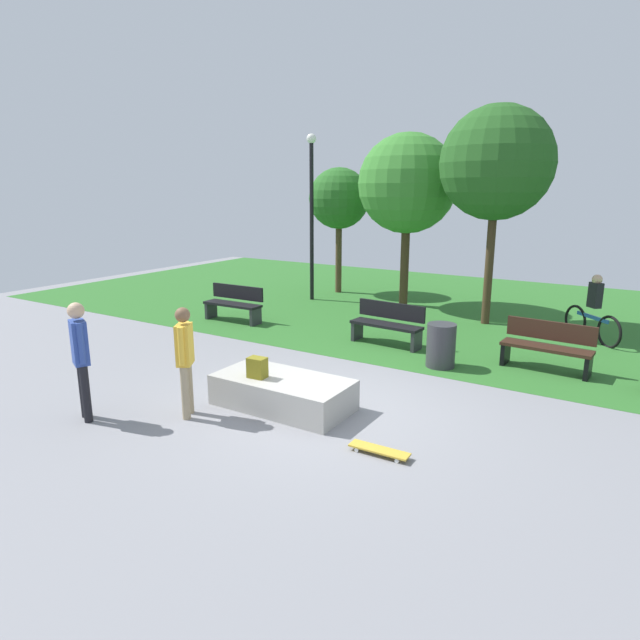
# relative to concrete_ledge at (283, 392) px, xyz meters

# --- Properties ---
(ground_plane) EXTENTS (28.00, 28.00, 0.00)m
(ground_plane) POSITION_rel_concrete_ledge_xyz_m (0.67, 0.29, -0.24)
(ground_plane) COLOR gray
(grass_lawn) EXTENTS (26.60, 11.68, 0.01)m
(grass_lawn) POSITION_rel_concrete_ledge_xyz_m (0.67, 8.44, -0.24)
(grass_lawn) COLOR #2D6B28
(grass_lawn) RESTS_ON ground_plane
(concrete_ledge) EXTENTS (2.14, 1.06, 0.48)m
(concrete_ledge) POSITION_rel_concrete_ledge_xyz_m (0.00, 0.00, 0.00)
(concrete_ledge) COLOR #A8A59E
(concrete_ledge) RESTS_ON ground_plane
(backpack_on_ledge) EXTENTS (0.29, 0.22, 0.32)m
(backpack_on_ledge) POSITION_rel_concrete_ledge_xyz_m (-0.33, -0.20, 0.40)
(backpack_on_ledge) COLOR olive
(backpack_on_ledge) RESTS_ON concrete_ledge
(skater_performing_trick) EXTENTS (0.34, 0.38, 1.66)m
(skater_performing_trick) POSITION_rel_concrete_ledge_xyz_m (-1.00, -1.03, 0.73)
(skater_performing_trick) COLOR tan
(skater_performing_trick) RESTS_ON ground_plane
(skater_watching) EXTENTS (0.40, 0.32, 1.76)m
(skater_watching) POSITION_rel_concrete_ledge_xyz_m (-2.19, -1.91, 0.80)
(skater_watching) COLOR black
(skater_watching) RESTS_ON ground_plane
(skateboard_by_ledge) EXTENTS (0.80, 0.21, 0.08)m
(skateboard_by_ledge) POSITION_rel_concrete_ledge_xyz_m (1.96, -0.62, -0.18)
(skateboard_by_ledge) COLOR gold
(skateboard_by_ledge) RESTS_ON ground_plane
(park_bench_center_lawn) EXTENTS (1.63, 0.59, 0.91)m
(park_bench_center_lawn) POSITION_rel_concrete_ledge_xyz_m (-0.10, 4.05, 0.24)
(park_bench_center_lawn) COLOR black
(park_bench_center_lawn) RESTS_ON ground_plane
(park_bench_near_path) EXTENTS (1.63, 0.59, 0.91)m
(park_bench_near_path) POSITION_rel_concrete_ledge_xyz_m (3.16, 4.04, 0.24)
(park_bench_near_path) COLOR #331E14
(park_bench_near_path) RESTS_ON ground_plane
(park_bench_near_lamppost) EXTENTS (1.61, 0.49, 0.91)m
(park_bench_near_lamppost) POSITION_rel_concrete_ledge_xyz_m (-4.35, 3.93, 0.24)
(park_bench_near_lamppost) COLOR black
(park_bench_near_lamppost) RESTS_ON ground_plane
(tree_tall_oak) EXTENTS (2.69, 2.69, 5.25)m
(tree_tall_oak) POSITION_rel_concrete_ledge_xyz_m (1.21, 7.08, 3.65)
(tree_tall_oak) COLOR #42301E
(tree_tall_oak) RESTS_ON grass_lawn
(tree_broad_elm) EXTENTS (1.92, 1.92, 3.98)m
(tree_broad_elm) POSITION_rel_concrete_ledge_xyz_m (-4.08, 8.81, 2.76)
(tree_broad_elm) COLOR #4C3823
(tree_broad_elm) RESTS_ON grass_lawn
(tree_slender_maple) EXTENTS (2.76, 2.76, 4.84)m
(tree_slender_maple) POSITION_rel_concrete_ledge_xyz_m (-1.44, 8.04, 3.20)
(tree_slender_maple) COLOR #42301E
(tree_slender_maple) RESTS_ON grass_lawn
(lamp_post) EXTENTS (0.28, 0.28, 4.86)m
(lamp_post) POSITION_rel_concrete_ledge_xyz_m (-4.16, 7.33, 2.66)
(lamp_post) COLOR black
(lamp_post) RESTS_ON ground_plane
(trash_bin) EXTENTS (0.55, 0.55, 0.84)m
(trash_bin) POSITION_rel_concrete_ledge_xyz_m (1.41, 3.19, 0.18)
(trash_bin) COLOR #333338
(trash_bin) RESTS_ON ground_plane
(cyclist_on_bicycle) EXTENTS (1.31, 1.35, 1.52)m
(cyclist_on_bicycle) POSITION_rel_concrete_ledge_xyz_m (3.64, 6.77, 0.39)
(cyclist_on_bicycle) COLOR black
(cyclist_on_bicycle) RESTS_ON ground_plane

